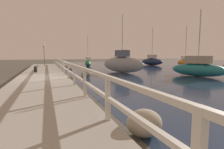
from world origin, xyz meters
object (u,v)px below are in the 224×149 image
at_px(sailboat_green, 88,63).
at_px(sailboat_navy, 152,61).
at_px(sailboat_orange, 185,62).
at_px(sailboat_teal, 198,68).
at_px(dock_lamp, 44,49).
at_px(sailboat_gray, 122,64).
at_px(mooring_bollard, 36,69).

xyz_separation_m(sailboat_green, sailboat_navy, (10.76, -1.13, 0.12)).
height_order(sailboat_orange, sailboat_teal, sailboat_orange).
distance_m(dock_lamp, sailboat_teal, 18.16).
height_order(dock_lamp, sailboat_teal, sailboat_teal).
distance_m(sailboat_orange, sailboat_gray, 14.32).
distance_m(dock_lamp, sailboat_navy, 17.13).
height_order(sailboat_gray, sailboat_green, sailboat_gray).
relative_size(mooring_bollard, sailboat_navy, 0.09).
distance_m(dock_lamp, sailboat_gray, 11.48).
relative_size(sailboat_orange, sailboat_green, 1.31).
xyz_separation_m(sailboat_orange, sailboat_teal, (-8.73, -10.65, 0.04)).
bearing_deg(sailboat_green, dock_lamp, -150.78).
bearing_deg(sailboat_navy, sailboat_gray, -153.02).
bearing_deg(dock_lamp, sailboat_orange, -8.84).
bearing_deg(sailboat_gray, mooring_bollard, 153.30).
height_order(sailboat_teal, sailboat_navy, sailboat_navy).
relative_size(sailboat_green, sailboat_navy, 0.75).
distance_m(mooring_bollard, dock_lamp, 8.67).
bearing_deg(sailboat_gray, sailboat_green, 71.05).
bearing_deg(mooring_bollard, sailboat_orange, 14.03).
xyz_separation_m(sailboat_orange, sailboat_navy, (-3.37, 4.03, 0.06)).
xyz_separation_m(mooring_bollard, sailboat_navy, (17.67, 9.28, 0.16)).
bearing_deg(mooring_bollard, sailboat_navy, 27.71).
relative_size(sailboat_teal, sailboat_navy, 0.84).
relative_size(sailboat_orange, sailboat_navy, 0.99).
relative_size(dock_lamp, sailboat_gray, 0.50).
height_order(dock_lamp, sailboat_gray, sailboat_gray).
height_order(dock_lamp, sailboat_green, sailboat_green).
distance_m(mooring_bollard, sailboat_teal, 13.43).
bearing_deg(sailboat_navy, sailboat_teal, -127.66).
bearing_deg(sailboat_green, sailboat_teal, -59.56).
xyz_separation_m(sailboat_gray, sailboat_navy, (9.80, 9.65, -0.18)).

